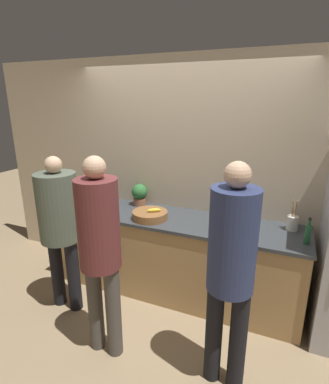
% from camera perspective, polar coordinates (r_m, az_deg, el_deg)
% --- Properties ---
extents(ground_plane, '(14.00, 14.00, 0.00)m').
position_cam_1_polar(ground_plane, '(3.41, -1.11, -21.47)').
color(ground_plane, '#9E8460').
extents(wall_back, '(5.20, 0.06, 2.60)m').
position_cam_1_polar(wall_back, '(3.45, 3.78, 3.20)').
color(wall_back, '#C6B293').
rests_on(wall_back, ground_plane).
extents(counter, '(2.78, 0.72, 0.91)m').
position_cam_1_polar(counter, '(3.46, 1.57, -11.77)').
color(counter, tan).
rests_on(counter, ground_plane).
extents(person_left, '(0.39, 0.39, 1.63)m').
position_cam_1_polar(person_left, '(3.15, -19.41, -4.97)').
color(person_left, black).
rests_on(person_left, ground_plane).
extents(person_center, '(0.33, 0.33, 1.74)m').
position_cam_1_polar(person_center, '(2.47, -12.23, -9.72)').
color(person_center, '#4C4742').
rests_on(person_center, ground_plane).
extents(person_right, '(0.33, 0.33, 1.76)m').
position_cam_1_polar(person_right, '(2.18, 12.56, -13.13)').
color(person_right, black).
rests_on(person_right, ground_plane).
extents(fruit_bowl, '(0.38, 0.38, 0.12)m').
position_cam_1_polar(fruit_bowl, '(3.20, -2.77, -4.38)').
color(fruit_bowl, brown).
rests_on(fruit_bowl, counter).
extents(utensil_crock, '(0.11, 0.11, 0.31)m').
position_cam_1_polar(utensil_crock, '(3.17, 23.19, -5.35)').
color(utensil_crock, silver).
rests_on(utensil_crock, counter).
extents(bottle_amber, '(0.08, 0.08, 0.14)m').
position_cam_1_polar(bottle_amber, '(3.76, -11.45, -1.17)').
color(bottle_amber, brown).
rests_on(bottle_amber, counter).
extents(bottle_green, '(0.05, 0.05, 0.25)m').
position_cam_1_polar(bottle_green, '(2.92, 25.63, -7.17)').
color(bottle_green, '#236033').
rests_on(bottle_green, counter).
extents(cup_red, '(0.07, 0.07, 0.10)m').
position_cam_1_polar(cup_red, '(3.02, 11.34, -5.93)').
color(cup_red, '#A33D33').
rests_on(cup_red, counter).
extents(potted_plant, '(0.19, 0.19, 0.26)m').
position_cam_1_polar(potted_plant, '(3.60, -4.79, -0.37)').
color(potted_plant, '#9E6042').
rests_on(potted_plant, counter).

